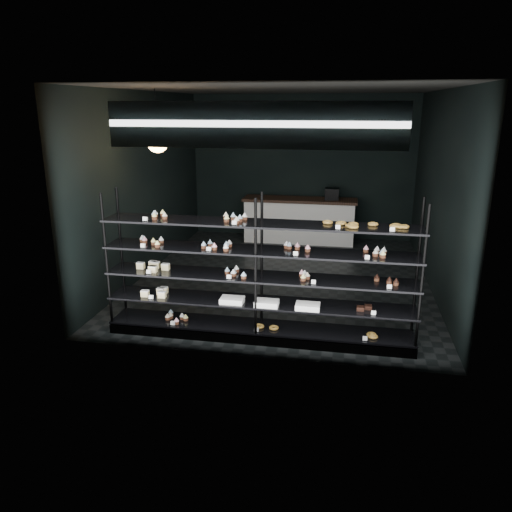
# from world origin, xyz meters

# --- Properties ---
(room) EXTENTS (5.01, 6.01, 3.20)m
(room) POSITION_xyz_m (0.00, 0.00, 1.60)
(room) COLOR black
(room) RESTS_ON ground
(display_shelf) EXTENTS (4.00, 0.50, 1.91)m
(display_shelf) POSITION_xyz_m (-0.03, -2.45, 0.63)
(display_shelf) COLOR black
(display_shelf) RESTS_ON room
(signage) EXTENTS (3.30, 0.05, 0.50)m
(signage) POSITION_xyz_m (0.00, -2.93, 2.75)
(signage) COLOR #0C1940
(signage) RESTS_ON room
(pendant_lamp) EXTENTS (0.31, 0.31, 0.88)m
(pendant_lamp) POSITION_xyz_m (-1.69, -1.42, 2.45)
(pendant_lamp) COLOR black
(pendant_lamp) RESTS_ON room
(service_counter) EXTENTS (2.50, 0.65, 1.23)m
(service_counter) POSITION_xyz_m (0.03, 2.50, 0.50)
(service_counter) COLOR silver
(service_counter) RESTS_ON room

